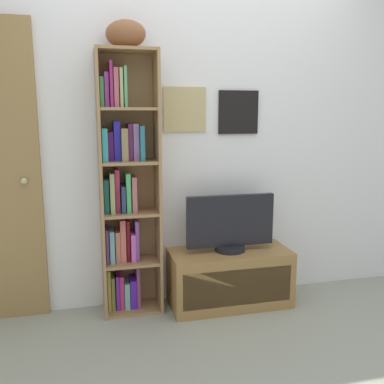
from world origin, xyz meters
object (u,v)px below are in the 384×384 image
football (126,34)px  television (230,224)px  bookshelf (125,192)px  tv_stand (229,277)px

football → television: football is taller
football → television: size_ratio=0.40×
bookshelf → tv_stand: (0.75, -0.10, -0.67)m
bookshelf → football: 1.05m
bookshelf → football: (0.03, -0.03, 1.05)m
tv_stand → television: bearing=90.0°
bookshelf → football: size_ratio=6.98×
tv_stand → bookshelf: bearing=172.1°
bookshelf → tv_stand: bearing=-7.9°
tv_stand → football: bearing=174.0°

